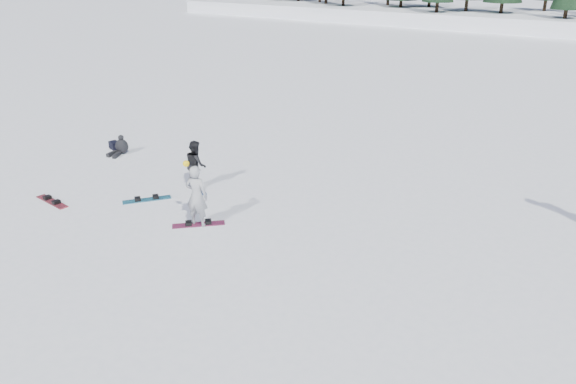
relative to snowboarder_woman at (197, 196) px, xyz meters
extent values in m
plane|color=white|center=(-1.73, 0.59, -0.92)|extent=(420.00, 420.00, 0.00)
cube|color=white|center=(-1.73, 55.59, -1.92)|extent=(90.00, 14.00, 5.00)
ellipsoid|color=white|center=(-71.73, 170.59, -14.53)|extent=(143.00, 110.00, 49.50)
ellipsoid|color=white|center=(-141.73, 210.59, -15.22)|extent=(169.00, 130.00, 52.00)
imported|color=#ACADB1|center=(0.00, 0.00, -0.01)|extent=(0.74, 0.57, 1.81)
sphere|color=yellow|center=(-0.20, -0.12, 0.96)|extent=(0.18, 0.18, 0.18)
imported|color=black|center=(-1.99, 2.11, -0.11)|extent=(1.00, 0.95, 1.62)
ellipsoid|color=black|center=(-6.81, 3.05, -0.62)|extent=(0.65, 0.59, 0.57)
sphere|color=black|center=(-6.81, 3.05, -0.27)|extent=(0.22, 0.22, 0.22)
cube|color=black|center=(-6.67, 2.65, -0.85)|extent=(0.34, 0.51, 0.14)
cube|color=black|center=(-6.94, 2.65, -0.85)|extent=(0.22, 0.51, 0.14)
cube|color=black|center=(-7.51, 3.25, -0.77)|extent=(0.52, 0.41, 0.30)
cube|color=#911F4C|center=(0.00, 0.00, -0.90)|extent=(1.27, 1.24, 0.03)
cube|color=navy|center=(-1.99, 2.11, -0.90)|extent=(1.39, 1.08, 0.03)
cube|color=teal|center=(-2.57, 0.40, -0.90)|extent=(1.13, 1.37, 0.03)
cube|color=maroon|center=(-4.93, -1.38, -0.90)|extent=(1.52, 0.44, 0.03)
camera|label=1|loc=(10.29, -10.55, 6.22)|focal=35.00mm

